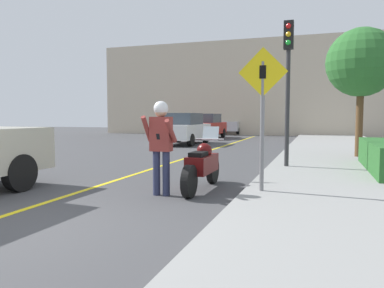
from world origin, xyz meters
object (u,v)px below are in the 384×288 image
parked_car_silver (232,124)px  parked_car_red (207,126)px  traffic_light (288,67)px  person_biker (161,137)px  parked_car_white (184,128)px  crossing_sign (262,105)px  street_tree (361,63)px  motorcycle (202,166)px

parked_car_silver → parked_car_red: bearing=-93.4°
traffic_light → parked_car_silver: (-6.06, 20.14, -2.03)m
parked_car_silver → traffic_light: bearing=-73.3°
person_biker → parked_car_silver: bearing=99.4°
traffic_light → parked_car_white: (-6.03, 8.22, -2.03)m
person_biker → crossing_sign: crossing_sign is taller
traffic_light → parked_car_red: (-6.43, 13.94, -2.03)m
person_biker → parked_car_white: 13.02m
street_tree → parked_car_red: 13.83m
person_biker → parked_car_red: (-4.42, 18.09, -0.27)m
person_biker → street_tree: 8.90m
crossing_sign → parked_car_white: (-5.86, 11.93, -0.87)m
motorcycle → parked_car_silver: size_ratio=0.54×
motorcycle → parked_car_red: size_ratio=0.54×
motorcycle → person_biker: (-0.58, -0.80, 0.62)m
motorcycle → traffic_light: bearing=66.9°
crossing_sign → parked_car_white: crossing_sign is taller
parked_car_white → person_biker: bearing=-72.0°
motorcycle → parked_car_silver: parked_car_silver is taller
person_biker → parked_car_silver: person_biker is taller
street_tree → crossing_sign: bearing=-108.2°
person_biker → street_tree: (4.18, 7.55, 2.21)m
person_biker → parked_car_white: person_biker is taller
motorcycle → parked_car_red: 18.00m
parked_car_silver → crossing_sign: bearing=-76.1°
parked_car_silver → motorcycle: bearing=-78.9°
traffic_light → parked_car_white: traffic_light is taller
motorcycle → traffic_light: 4.36m
traffic_light → parked_car_white: size_ratio=0.95×
parked_car_white → parked_car_red: size_ratio=1.00×
person_biker → traffic_light: (2.01, 4.16, 1.76)m
parked_car_white → parked_car_silver: 11.92m
crossing_sign → street_tree: street_tree is taller
crossing_sign → street_tree: (2.33, 7.10, 1.61)m
motorcycle → crossing_sign: crossing_sign is taller
crossing_sign → parked_car_red: size_ratio=0.63×
motorcycle → street_tree: bearing=61.9°
crossing_sign → parked_car_white: 13.32m
traffic_light → parked_car_red: bearing=114.8°
street_tree → parked_car_silver: size_ratio=1.05×
parked_car_white → street_tree: bearing=-30.5°
street_tree → parked_car_white: bearing=149.5°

